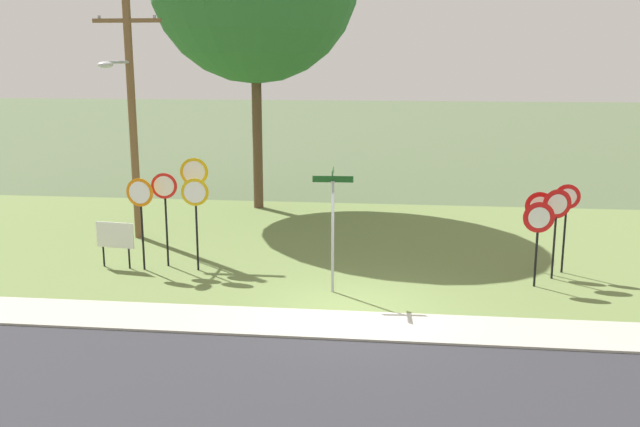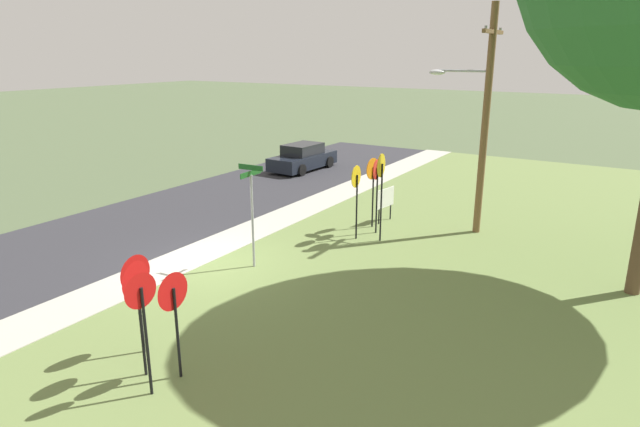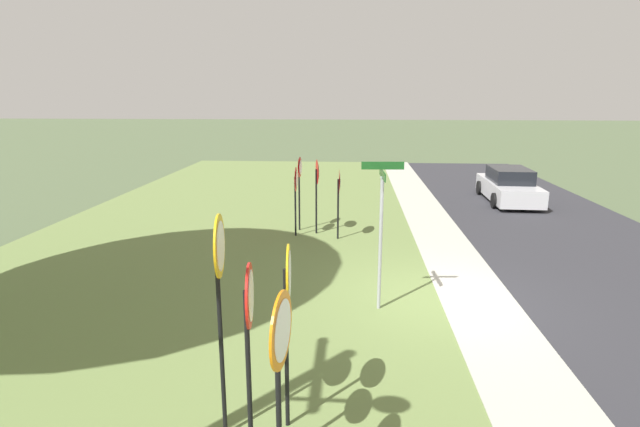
{
  "view_description": "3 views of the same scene",
  "coord_description": "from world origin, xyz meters",
  "px_view_note": "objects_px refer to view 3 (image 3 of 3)",
  "views": [
    {
      "loc": [
        1.0,
        -14.88,
        5.59
      ],
      "look_at": [
        -1.17,
        3.72,
        1.44
      ],
      "focal_mm": 39.59,
      "sensor_mm": 36.0,
      "label": 1
    },
    {
      "loc": [
        10.96,
        10.73,
        6.03
      ],
      "look_at": [
        -0.99,
        3.33,
        1.86
      ],
      "focal_mm": 30.48,
      "sensor_mm": 36.0,
      "label": 2
    },
    {
      "loc": [
        -9.9,
        1.88,
        4.28
      ],
      "look_at": [
        0.82,
        2.62,
        1.68
      ],
      "focal_mm": 27.42,
      "sensor_mm": 36.0,
      "label": 3
    }
  ],
  "objects_px": {
    "yield_sign_near_right": "(339,188)",
    "yield_sign_far_left": "(296,185)",
    "stop_sign_near_left": "(249,328)",
    "stop_sign_near_right": "(220,278)",
    "yield_sign_far_right": "(300,176)",
    "parked_sedan_distant": "(509,186)",
    "yield_sign_near_left": "(317,179)",
    "stop_sign_far_left": "(281,359)",
    "street_name_post": "(381,224)",
    "stop_sign_far_center": "(288,297)"
  },
  "relations": [
    {
      "from": "stop_sign_near_right",
      "to": "yield_sign_near_left",
      "type": "xyz_separation_m",
      "value": [
        9.47,
        -0.45,
        -0.39
      ]
    },
    {
      "from": "stop_sign_near_left",
      "to": "yield_sign_near_left",
      "type": "distance_m",
      "value": 10.16
    },
    {
      "from": "street_name_post",
      "to": "yield_sign_near_left",
      "type": "bearing_deg",
      "value": 13.76
    },
    {
      "from": "stop_sign_near_left",
      "to": "yield_sign_near_left",
      "type": "xyz_separation_m",
      "value": [
        10.16,
        0.04,
        -0.12
      ]
    },
    {
      "from": "stop_sign_near_right",
      "to": "yield_sign_near_right",
      "type": "height_order",
      "value": "stop_sign_near_right"
    },
    {
      "from": "yield_sign_near_left",
      "to": "yield_sign_far_left",
      "type": "distance_m",
      "value": 0.71
    },
    {
      "from": "stop_sign_near_right",
      "to": "yield_sign_near_right",
      "type": "distance_m",
      "value": 9.0
    },
    {
      "from": "yield_sign_far_left",
      "to": "street_name_post",
      "type": "xyz_separation_m",
      "value": [
        -5.19,
        -2.28,
        0.2
      ]
    },
    {
      "from": "stop_sign_near_right",
      "to": "street_name_post",
      "type": "relative_size",
      "value": 0.97
    },
    {
      "from": "yield_sign_far_left",
      "to": "street_name_post",
      "type": "bearing_deg",
      "value": -156.61
    },
    {
      "from": "stop_sign_near_left",
      "to": "yield_sign_near_right",
      "type": "xyz_separation_m",
      "value": [
        9.6,
        -0.66,
        -0.27
      ]
    },
    {
      "from": "stop_sign_near_right",
      "to": "street_name_post",
      "type": "bearing_deg",
      "value": -35.3
    },
    {
      "from": "stop_sign_near_right",
      "to": "stop_sign_far_center",
      "type": "distance_m",
      "value": 0.87
    },
    {
      "from": "stop_sign_near_right",
      "to": "yield_sign_near_left",
      "type": "height_order",
      "value": "stop_sign_near_right"
    },
    {
      "from": "yield_sign_far_right",
      "to": "street_name_post",
      "type": "bearing_deg",
      "value": -154.18
    },
    {
      "from": "yield_sign_near_left",
      "to": "yield_sign_far_right",
      "type": "relative_size",
      "value": 0.99
    },
    {
      "from": "stop_sign_near_right",
      "to": "yield_sign_far_right",
      "type": "distance_m",
      "value": 9.85
    },
    {
      "from": "yield_sign_near_left",
      "to": "street_name_post",
      "type": "distance_m",
      "value": 5.74
    },
    {
      "from": "yield_sign_near_left",
      "to": "street_name_post",
      "type": "bearing_deg",
      "value": -174.48
    },
    {
      "from": "stop_sign_near_right",
      "to": "stop_sign_near_left",
      "type": "bearing_deg",
      "value": -151.78
    },
    {
      "from": "stop_sign_near_left",
      "to": "street_name_post",
      "type": "relative_size",
      "value": 0.85
    },
    {
      "from": "yield_sign_near_left",
      "to": "yield_sign_far_right",
      "type": "distance_m",
      "value": 0.68
    },
    {
      "from": "yield_sign_far_right",
      "to": "stop_sign_near_right",
      "type": "bearing_deg",
      "value": -174.37
    },
    {
      "from": "stop_sign_near_right",
      "to": "parked_sedan_distant",
      "type": "relative_size",
      "value": 0.65
    },
    {
      "from": "yield_sign_far_left",
      "to": "parked_sedan_distant",
      "type": "distance_m",
      "value": 10.01
    },
    {
      "from": "yield_sign_near_left",
      "to": "parked_sedan_distant",
      "type": "bearing_deg",
      "value": -65.24
    },
    {
      "from": "stop_sign_far_left",
      "to": "parked_sedan_distant",
      "type": "distance_m",
      "value": 17.66
    },
    {
      "from": "stop_sign_near_right",
      "to": "yield_sign_far_right",
      "type": "bearing_deg",
      "value": -6.55
    },
    {
      "from": "yield_sign_far_left",
      "to": "parked_sedan_distant",
      "type": "bearing_deg",
      "value": -54.95
    },
    {
      "from": "stop_sign_near_left",
      "to": "street_name_post",
      "type": "xyz_separation_m",
      "value": [
        4.66,
        -1.63,
        -0.07
      ]
    },
    {
      "from": "stop_sign_near_left",
      "to": "stop_sign_far_center",
      "type": "height_order",
      "value": "stop_sign_near_left"
    },
    {
      "from": "stop_sign_near_right",
      "to": "parked_sedan_distant",
      "type": "height_order",
      "value": "stop_sign_near_right"
    },
    {
      "from": "stop_sign_near_left",
      "to": "yield_sign_far_right",
      "type": "xyz_separation_m",
      "value": [
        10.53,
        0.61,
        -0.1
      ]
    },
    {
      "from": "street_name_post",
      "to": "stop_sign_near_left",
      "type": "bearing_deg",
      "value": 157.68
    },
    {
      "from": "stop_sign_far_left",
      "to": "yield_sign_near_left",
      "type": "distance_m",
      "value": 10.69
    },
    {
      "from": "stop_sign_near_left",
      "to": "yield_sign_near_right",
      "type": "bearing_deg",
      "value": -10.65
    },
    {
      "from": "yield_sign_near_right",
      "to": "yield_sign_far_left",
      "type": "distance_m",
      "value": 1.34
    },
    {
      "from": "stop_sign_near_left",
      "to": "stop_sign_near_right",
      "type": "distance_m",
      "value": 0.89
    },
    {
      "from": "stop_sign_near_right",
      "to": "yield_sign_far_right",
      "type": "relative_size",
      "value": 1.23
    },
    {
      "from": "stop_sign_far_left",
      "to": "stop_sign_near_left",
      "type": "bearing_deg",
      "value": 44.06
    },
    {
      "from": "yield_sign_far_right",
      "to": "parked_sedan_distant",
      "type": "relative_size",
      "value": 0.53
    },
    {
      "from": "stop_sign_far_center",
      "to": "yield_sign_near_left",
      "type": "relative_size",
      "value": 1.07
    },
    {
      "from": "stop_sign_near_right",
      "to": "yield_sign_far_left",
      "type": "relative_size",
      "value": 1.36
    },
    {
      "from": "stop_sign_far_left",
      "to": "yield_sign_near_right",
      "type": "xyz_separation_m",
      "value": [
        10.12,
        -0.25,
        -0.23
      ]
    },
    {
      "from": "stop_sign_far_left",
      "to": "parked_sedan_distant",
      "type": "bearing_deg",
      "value": -17.46
    },
    {
      "from": "stop_sign_near_right",
      "to": "parked_sedan_distant",
      "type": "distance_m",
      "value": 16.99
    },
    {
      "from": "yield_sign_near_right",
      "to": "stop_sign_far_center",
      "type": "bearing_deg",
      "value": 174.9
    },
    {
      "from": "yield_sign_near_left",
      "to": "yield_sign_far_right",
      "type": "height_order",
      "value": "yield_sign_far_right"
    },
    {
      "from": "yield_sign_near_right",
      "to": "parked_sedan_distant",
      "type": "bearing_deg",
      "value": -51.09
    },
    {
      "from": "stop_sign_near_right",
      "to": "yield_sign_near_right",
      "type": "bearing_deg",
      "value": -14.63
    }
  ]
}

